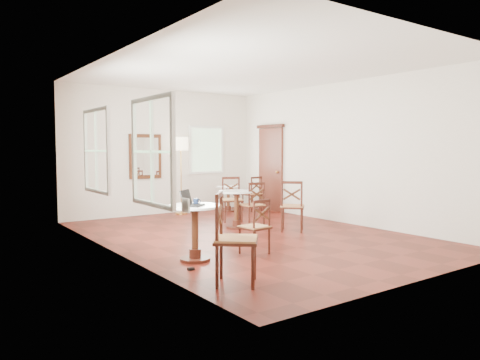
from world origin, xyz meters
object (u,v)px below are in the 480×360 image
(cafe_table_back, at_px, (228,196))
(chair_near_a, at_px, (255,227))
(cafe_table_near, at_px, (195,226))
(floor_lamp, at_px, (181,149))
(water_glass, at_px, (195,202))
(chair_mid_a, at_px, (253,205))
(chair_back_a, at_px, (253,194))
(cafe_table_mid, at_px, (236,205))
(mouse, at_px, (188,205))
(laptop, at_px, (191,202))
(chair_near_b, at_px, (234,239))
(power_adapter, at_px, (191,269))
(navy_mug, at_px, (196,202))
(chair_mid_b, at_px, (292,206))
(chair_back_b, at_px, (232,199))

(cafe_table_back, height_order, chair_near_a, chair_near_a)
(cafe_table_near, xyz_separation_m, cafe_table_back, (3.21, 3.91, -0.10))
(floor_lamp, distance_m, water_glass, 4.74)
(chair_mid_a, relative_size, chair_back_a, 1.05)
(chair_back_a, bearing_deg, cafe_table_mid, 41.20)
(cafe_table_back, height_order, floor_lamp, floor_lamp)
(cafe_table_back, height_order, water_glass, water_glass)
(chair_near_a, relative_size, mouse, 8.38)
(cafe_table_near, relative_size, laptop, 1.98)
(floor_lamp, bearing_deg, cafe_table_back, -14.41)
(cafe_table_back, bearing_deg, chair_near_b, -123.43)
(chair_near_a, xyz_separation_m, chair_near_b, (-1.13, -1.06, 0.12))
(chair_back_a, relative_size, mouse, 8.82)
(cafe_table_mid, distance_m, mouse, 2.92)
(chair_mid_a, bearing_deg, water_glass, 40.72)
(cafe_table_mid, distance_m, floor_lamp, 2.63)
(floor_lamp, bearing_deg, power_adapter, -116.83)
(floor_lamp, distance_m, power_adapter, 5.42)
(cafe_table_near, distance_m, power_adapter, 0.70)
(chair_near_b, height_order, floor_lamp, floor_lamp)
(laptop, relative_size, water_glass, 4.26)
(cafe_table_near, relative_size, cafe_table_back, 1.25)
(cafe_table_near, height_order, chair_near_b, chair_near_b)
(cafe_table_mid, height_order, water_glass, water_glass)
(cafe_table_mid, distance_m, laptop, 2.85)
(chair_back_a, xyz_separation_m, water_glass, (-3.77, -3.64, 0.40))
(chair_back_a, bearing_deg, navy_mug, 39.82)
(water_glass, distance_m, power_adapter, 0.97)
(cafe_table_back, bearing_deg, chair_near_a, -119.03)
(cafe_table_mid, bearing_deg, mouse, -138.33)
(chair_near_a, distance_m, mouse, 1.17)
(chair_near_a, distance_m, water_glass, 1.05)
(chair_near_a, height_order, laptop, laptop)
(floor_lamp, relative_size, water_glass, 19.75)
(chair_mid_b, bearing_deg, chair_back_a, -66.76)
(chair_back_b, relative_size, water_glass, 10.23)
(cafe_table_mid, height_order, chair_back_b, chair_back_b)
(mouse, relative_size, water_glass, 1.06)
(chair_near_a, relative_size, chair_near_b, 0.77)
(cafe_table_back, relative_size, chair_mid_b, 0.65)
(floor_lamp, bearing_deg, cafe_table_near, -115.82)
(cafe_table_near, bearing_deg, mouse, -150.52)
(chair_mid_a, bearing_deg, chair_near_b, 54.14)
(mouse, relative_size, navy_mug, 0.84)
(cafe_table_mid, xyz_separation_m, water_glass, (-2.01, -1.84, 0.38))
(cafe_table_mid, bearing_deg, navy_mug, -137.14)
(mouse, relative_size, power_adapter, 1.13)
(cafe_table_mid, height_order, chair_back_a, chair_back_a)
(chair_near_a, xyz_separation_m, floor_lamp, (1.10, 4.39, 1.16))
(chair_mid_a, relative_size, power_adapter, 10.45)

